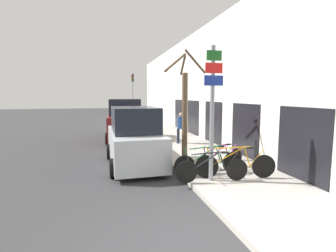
{
  "coord_description": "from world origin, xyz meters",
  "views": [
    {
      "loc": [
        -1.37,
        -3.92,
        2.63
      ],
      "look_at": [
        0.91,
        5.26,
        1.52
      ],
      "focal_mm": 28.0,
      "sensor_mm": 36.0,
      "label": 1
    }
  ],
  "objects_px": {
    "parked_car_0": "(135,140)",
    "traffic_light": "(133,91)",
    "signpost": "(212,109)",
    "street_tree": "(185,109)",
    "bicycle_1": "(235,165)",
    "bicycle_2": "(209,162)",
    "pedestrian_near": "(181,126)",
    "parked_car_1": "(125,121)",
    "bicycle_0": "(212,169)",
    "bicycle_3": "(220,159)"
  },
  "relations": [
    {
      "from": "bicycle_1",
      "to": "pedestrian_near",
      "type": "bearing_deg",
      "value": 12.05
    },
    {
      "from": "bicycle_1",
      "to": "traffic_light",
      "type": "height_order",
      "value": "traffic_light"
    },
    {
      "from": "bicycle_0",
      "to": "pedestrian_near",
      "type": "bearing_deg",
      "value": -3.64
    },
    {
      "from": "bicycle_0",
      "to": "traffic_light",
      "type": "height_order",
      "value": "traffic_light"
    },
    {
      "from": "bicycle_3",
      "to": "parked_car_1",
      "type": "xyz_separation_m",
      "value": [
        -2.52,
        7.66,
        0.57
      ]
    },
    {
      "from": "bicycle_1",
      "to": "bicycle_2",
      "type": "distance_m",
      "value": 0.81
    },
    {
      "from": "bicycle_0",
      "to": "bicycle_1",
      "type": "xyz_separation_m",
      "value": [
        0.82,
        0.16,
        0.03
      ]
    },
    {
      "from": "signpost",
      "to": "parked_car_0",
      "type": "xyz_separation_m",
      "value": [
        -1.9,
        2.7,
        -1.25
      ]
    },
    {
      "from": "bicycle_3",
      "to": "street_tree",
      "type": "xyz_separation_m",
      "value": [
        -0.69,
        1.79,
        1.57
      ]
    },
    {
      "from": "traffic_light",
      "to": "parked_car_1",
      "type": "bearing_deg",
      "value": -99.49
    },
    {
      "from": "bicycle_1",
      "to": "bicycle_3",
      "type": "xyz_separation_m",
      "value": [
        -0.07,
        0.87,
        -0.04
      ]
    },
    {
      "from": "traffic_light",
      "to": "bicycle_1",
      "type": "bearing_deg",
      "value": -86.4
    },
    {
      "from": "bicycle_3",
      "to": "street_tree",
      "type": "height_order",
      "value": "street_tree"
    },
    {
      "from": "bicycle_0",
      "to": "bicycle_2",
      "type": "bearing_deg",
      "value": -10.5
    },
    {
      "from": "bicycle_1",
      "to": "parked_car_0",
      "type": "relative_size",
      "value": 0.57
    },
    {
      "from": "bicycle_3",
      "to": "pedestrian_near",
      "type": "xyz_separation_m",
      "value": [
        0.14,
        5.03,
        0.54
      ]
    },
    {
      "from": "parked_car_1",
      "to": "street_tree",
      "type": "height_order",
      "value": "street_tree"
    },
    {
      "from": "bicycle_0",
      "to": "street_tree",
      "type": "height_order",
      "value": "street_tree"
    },
    {
      "from": "bicycle_0",
      "to": "bicycle_2",
      "type": "xyz_separation_m",
      "value": [
        0.18,
        0.66,
        0.01
      ]
    },
    {
      "from": "signpost",
      "to": "street_tree",
      "type": "relative_size",
      "value": 0.92
    },
    {
      "from": "signpost",
      "to": "street_tree",
      "type": "xyz_separation_m",
      "value": [
        0.03,
        2.7,
        -0.15
      ]
    },
    {
      "from": "bicycle_1",
      "to": "street_tree",
      "type": "distance_m",
      "value": 3.16
    },
    {
      "from": "signpost",
      "to": "bicycle_2",
      "type": "distance_m",
      "value": 1.79
    },
    {
      "from": "bicycle_2",
      "to": "traffic_light",
      "type": "distance_m",
      "value": 17.15
    },
    {
      "from": "parked_car_0",
      "to": "traffic_light",
      "type": "bearing_deg",
      "value": 82.68
    },
    {
      "from": "parked_car_0",
      "to": "parked_car_1",
      "type": "xyz_separation_m",
      "value": [
        0.11,
        5.87,
        0.1
      ]
    },
    {
      "from": "signpost",
      "to": "traffic_light",
      "type": "bearing_deg",
      "value": 90.98
    },
    {
      "from": "bicycle_1",
      "to": "traffic_light",
      "type": "relative_size",
      "value": 0.53
    },
    {
      "from": "parked_car_0",
      "to": "pedestrian_near",
      "type": "distance_m",
      "value": 4.26
    },
    {
      "from": "bicycle_2",
      "to": "street_tree",
      "type": "relative_size",
      "value": 0.55
    },
    {
      "from": "signpost",
      "to": "bicycle_3",
      "type": "distance_m",
      "value": 2.07
    },
    {
      "from": "street_tree",
      "to": "parked_car_0",
      "type": "bearing_deg",
      "value": 179.96
    },
    {
      "from": "bicycle_2",
      "to": "traffic_light",
      "type": "height_order",
      "value": "traffic_light"
    },
    {
      "from": "signpost",
      "to": "parked_car_1",
      "type": "distance_m",
      "value": 8.83
    },
    {
      "from": "bicycle_0",
      "to": "traffic_light",
      "type": "xyz_separation_m",
      "value": [
        -0.28,
        17.63,
        2.5
      ]
    },
    {
      "from": "bicycle_1",
      "to": "pedestrian_near",
      "type": "distance_m",
      "value": 5.92
    },
    {
      "from": "signpost",
      "to": "parked_car_0",
      "type": "relative_size",
      "value": 0.92
    },
    {
      "from": "parked_car_1",
      "to": "pedestrian_near",
      "type": "distance_m",
      "value": 3.74
    },
    {
      "from": "bicycle_0",
      "to": "pedestrian_near",
      "type": "relative_size",
      "value": 1.36
    },
    {
      "from": "bicycle_1",
      "to": "bicycle_2",
      "type": "bearing_deg",
      "value": 64.84
    },
    {
      "from": "bicycle_3",
      "to": "street_tree",
      "type": "relative_size",
      "value": 0.48
    },
    {
      "from": "signpost",
      "to": "bicycle_3",
      "type": "xyz_separation_m",
      "value": [
        0.72,
        0.91,
        -1.72
      ]
    },
    {
      "from": "signpost",
      "to": "parked_car_1",
      "type": "height_order",
      "value": "signpost"
    },
    {
      "from": "bicycle_2",
      "to": "bicycle_3",
      "type": "xyz_separation_m",
      "value": [
        0.57,
        0.37,
        -0.02
      ]
    },
    {
      "from": "bicycle_1",
      "to": "bicycle_3",
      "type": "height_order",
      "value": "bicycle_1"
    },
    {
      "from": "parked_car_0",
      "to": "parked_car_1",
      "type": "relative_size",
      "value": 0.86
    },
    {
      "from": "bicycle_2",
      "to": "bicycle_3",
      "type": "bearing_deg",
      "value": -59.81
    },
    {
      "from": "bicycle_1",
      "to": "parked_car_1",
      "type": "height_order",
      "value": "parked_car_1"
    },
    {
      "from": "pedestrian_near",
      "to": "parked_car_1",
      "type": "bearing_deg",
      "value": -31.98
    },
    {
      "from": "signpost",
      "to": "bicycle_1",
      "type": "bearing_deg",
      "value": 2.55
    }
  ]
}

